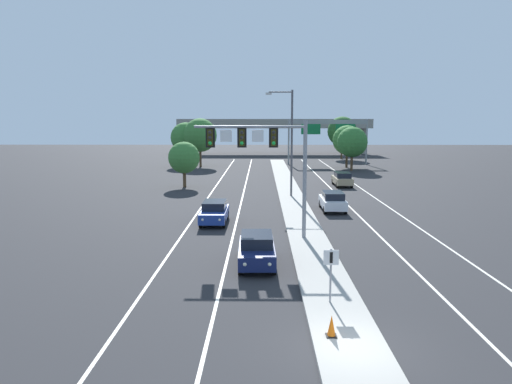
{
  "coord_description": "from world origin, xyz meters",
  "views": [
    {
      "loc": [
        -2.91,
        -14.33,
        7.32
      ],
      "look_at": [
        -3.2,
        12.83,
        3.2
      ],
      "focal_mm": 33.14,
      "sensor_mm": 36.0,
      "label": 1
    }
  ],
  "objects_px": {
    "median_sign_post": "(331,268)",
    "car_receding_tan": "(342,179)",
    "car_oncoming_blue": "(214,212)",
    "tree_far_right_a": "(347,140)",
    "car_oncoming_navy": "(257,249)",
    "tree_far_right_c": "(342,131)",
    "car_receding_white": "(333,201)",
    "tree_far_left_c": "(186,138)",
    "highway_sign_gantry": "(328,128)",
    "traffic_cone_median_nose": "(331,326)",
    "tree_far_left_b": "(200,135)",
    "street_lamp_median": "(289,137)",
    "overhead_signal_mast": "(266,151)",
    "tree_far_left_a": "(184,158)",
    "tree_far_right_b": "(352,142)"
  },
  "relations": [
    {
      "from": "median_sign_post",
      "to": "car_receding_tan",
      "type": "distance_m",
      "value": 35.35
    },
    {
      "from": "car_oncoming_blue",
      "to": "tree_far_right_a",
      "type": "height_order",
      "value": "tree_far_right_a"
    },
    {
      "from": "car_oncoming_blue",
      "to": "car_receding_tan",
      "type": "xyz_separation_m",
      "value": [
        12.48,
        19.46,
        0.0
      ]
    },
    {
      "from": "car_oncoming_navy",
      "to": "tree_far_right_c",
      "type": "distance_m",
      "value": 69.41
    },
    {
      "from": "tree_far_right_a",
      "to": "car_receding_white",
      "type": "bearing_deg",
      "value": -101.88
    },
    {
      "from": "median_sign_post",
      "to": "tree_far_left_c",
      "type": "xyz_separation_m",
      "value": [
        -14.98,
        58.74,
        3.01
      ]
    },
    {
      "from": "car_oncoming_blue",
      "to": "highway_sign_gantry",
      "type": "relative_size",
      "value": 0.34
    },
    {
      "from": "car_oncoming_blue",
      "to": "traffic_cone_median_nose",
      "type": "distance_m",
      "value": 19.18
    },
    {
      "from": "car_oncoming_navy",
      "to": "tree_far_left_b",
      "type": "xyz_separation_m",
      "value": [
        -9.46,
        51.74,
        4.2
      ]
    },
    {
      "from": "median_sign_post",
      "to": "street_lamp_median",
      "type": "distance_m",
      "value": 27.26
    },
    {
      "from": "overhead_signal_mast",
      "to": "tree_far_right_a",
      "type": "distance_m",
      "value": 47.39
    },
    {
      "from": "median_sign_post",
      "to": "tree_far_left_a",
      "type": "height_order",
      "value": "tree_far_left_a"
    },
    {
      "from": "street_lamp_median",
      "to": "car_oncoming_navy",
      "type": "bearing_deg",
      "value": -97.65
    },
    {
      "from": "car_oncoming_navy",
      "to": "traffic_cone_median_nose",
      "type": "bearing_deg",
      "value": -72.89
    },
    {
      "from": "tree_far_right_a",
      "to": "tree_far_right_b",
      "type": "bearing_deg",
      "value": -91.26
    },
    {
      "from": "tree_far_left_c",
      "to": "tree_far_left_a",
      "type": "bearing_deg",
      "value": -81.48
    },
    {
      "from": "car_oncoming_navy",
      "to": "traffic_cone_median_nose",
      "type": "relative_size",
      "value": 6.08
    },
    {
      "from": "car_receding_tan",
      "to": "median_sign_post",
      "type": "bearing_deg",
      "value": -100.38
    },
    {
      "from": "tree_far_right_c",
      "to": "tree_far_right_a",
      "type": "height_order",
      "value": "tree_far_right_c"
    },
    {
      "from": "car_oncoming_blue",
      "to": "traffic_cone_median_nose",
      "type": "height_order",
      "value": "car_oncoming_blue"
    },
    {
      "from": "median_sign_post",
      "to": "street_lamp_median",
      "type": "height_order",
      "value": "street_lamp_median"
    },
    {
      "from": "tree_far_left_c",
      "to": "car_receding_white",
      "type": "bearing_deg",
      "value": -64.89
    },
    {
      "from": "traffic_cone_median_nose",
      "to": "tree_far_left_b",
      "type": "relative_size",
      "value": 0.1
    },
    {
      "from": "car_oncoming_blue",
      "to": "tree_far_right_b",
      "type": "xyz_separation_m",
      "value": [
        16.67,
        36.13,
        3.37
      ]
    },
    {
      "from": "street_lamp_median",
      "to": "traffic_cone_median_nose",
      "type": "xyz_separation_m",
      "value": [
        -0.31,
        -29.93,
        -5.29
      ]
    },
    {
      "from": "car_receding_white",
      "to": "tree_far_right_a",
      "type": "relative_size",
      "value": 0.68
    },
    {
      "from": "median_sign_post",
      "to": "car_receding_tan",
      "type": "bearing_deg",
      "value": 79.62
    },
    {
      "from": "tree_far_right_c",
      "to": "tree_far_left_b",
      "type": "relative_size",
      "value": 1.05
    },
    {
      "from": "tree_far_right_a",
      "to": "overhead_signal_mast",
      "type": "bearing_deg",
      "value": -106.1
    },
    {
      "from": "tree_far_right_c",
      "to": "tree_far_right_b",
      "type": "bearing_deg",
      "value": -95.67
    },
    {
      "from": "median_sign_post",
      "to": "traffic_cone_median_nose",
      "type": "xyz_separation_m",
      "value": [
        -0.39,
        -3.0,
        -1.08
      ]
    },
    {
      "from": "street_lamp_median",
      "to": "tree_far_left_b",
      "type": "distance_m",
      "value": 32.64
    },
    {
      "from": "car_receding_tan",
      "to": "tree_far_left_c",
      "type": "distance_m",
      "value": 32.32
    },
    {
      "from": "car_receding_tan",
      "to": "tree_far_left_a",
      "type": "height_order",
      "value": "tree_far_left_a"
    },
    {
      "from": "tree_far_left_a",
      "to": "tree_far_right_a",
      "type": "xyz_separation_m",
      "value": [
        21.92,
        22.29,
        1.03
      ]
    },
    {
      "from": "tree_far_right_a",
      "to": "traffic_cone_median_nose",
      "type": "bearing_deg",
      "value": -100.6
    },
    {
      "from": "car_receding_tan",
      "to": "traffic_cone_median_nose",
      "type": "distance_m",
      "value": 38.36
    },
    {
      "from": "overhead_signal_mast",
      "to": "car_receding_tan",
      "type": "relative_size",
      "value": 1.61
    },
    {
      "from": "tree_far_left_b",
      "to": "tree_far_left_c",
      "type": "relative_size",
      "value": 1.09
    },
    {
      "from": "tree_far_left_b",
      "to": "tree_far_left_c",
      "type": "height_order",
      "value": "tree_far_left_b"
    },
    {
      "from": "car_oncoming_blue",
      "to": "tree_far_left_c",
      "type": "height_order",
      "value": "tree_far_left_c"
    },
    {
      "from": "tree_far_left_a",
      "to": "tree_far_left_b",
      "type": "bearing_deg",
      "value": 92.92
    },
    {
      "from": "car_oncoming_navy",
      "to": "tree_far_right_a",
      "type": "bearing_deg",
      "value": 74.94
    },
    {
      "from": "traffic_cone_median_nose",
      "to": "tree_far_left_b",
      "type": "xyz_separation_m",
      "value": [
        -12.05,
        60.14,
        4.51
      ]
    },
    {
      "from": "street_lamp_median",
      "to": "tree_far_left_a",
      "type": "relative_size",
      "value": 1.99
    },
    {
      "from": "traffic_cone_median_nose",
      "to": "car_oncoming_blue",
      "type": "bearing_deg",
      "value": 107.34
    },
    {
      "from": "street_lamp_median",
      "to": "tree_far_right_c",
      "type": "xyz_separation_m",
      "value": [
        12.78,
        45.93,
        -0.51
      ]
    },
    {
      "from": "car_receding_tan",
      "to": "tree_far_right_c",
      "type": "distance_m",
      "value": 38.88
    },
    {
      "from": "car_oncoming_blue",
      "to": "tree_far_right_c",
      "type": "xyz_separation_m",
      "value": [
        18.8,
        57.56,
        4.47
      ]
    },
    {
      "from": "overhead_signal_mast",
      "to": "tree_far_left_c",
      "type": "relative_size",
      "value": 1.02
    }
  ]
}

